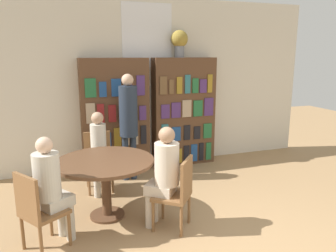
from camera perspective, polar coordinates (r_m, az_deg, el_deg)
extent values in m
cube|color=beige|center=(6.00, -3.62, 7.30)|extent=(6.40, 0.06, 3.00)
cube|color=white|center=(5.95, -3.64, 15.45)|extent=(0.90, 0.01, 1.10)
cube|color=brown|center=(5.75, -9.17, 1.75)|extent=(1.15, 0.32, 1.97)
cube|color=black|center=(5.72, -12.99, -6.53)|extent=(0.11, 0.02, 0.29)
cube|color=#236638|center=(5.75, -11.24, -6.56)|extent=(0.11, 0.02, 0.26)
cube|color=brown|center=(5.77, -9.48, -6.39)|extent=(0.10, 0.02, 0.26)
cube|color=black|center=(5.80, -7.84, -6.12)|extent=(0.12, 0.02, 0.29)
cube|color=#4C2D6B|center=(5.84, -6.04, -6.17)|extent=(0.15, 0.02, 0.24)
cube|color=tan|center=(5.87, -4.35, -5.89)|extent=(0.13, 0.02, 0.26)
cube|color=brown|center=(5.61, -13.21, -2.67)|extent=(0.13, 0.02, 0.24)
cube|color=maroon|center=(5.62, -11.66, -2.40)|extent=(0.09, 0.02, 0.27)
cube|color=navy|center=(5.64, -10.34, -2.38)|extent=(0.09, 0.02, 0.25)
cube|color=olive|center=(5.66, -8.77, -1.92)|extent=(0.12, 0.02, 0.32)
cube|color=tan|center=(5.68, -7.28, -1.69)|extent=(0.10, 0.02, 0.34)
cube|color=tan|center=(5.72, -5.84, -2.09)|extent=(0.12, 0.02, 0.24)
cube|color=black|center=(5.75, -4.28, -1.51)|extent=(0.10, 0.02, 0.33)
cube|color=tan|center=(5.51, -13.32, 2.15)|extent=(0.15, 0.02, 0.33)
cube|color=maroon|center=(5.53, -11.64, 2.16)|extent=(0.12, 0.02, 0.31)
cube|color=maroon|center=(5.55, -9.69, 2.17)|extent=(0.13, 0.02, 0.29)
cube|color=black|center=(5.59, -7.95, 2.21)|extent=(0.12, 0.02, 0.28)
cube|color=#236638|center=(5.62, -6.16, 2.43)|extent=(0.12, 0.02, 0.30)
cube|color=#4C2D6B|center=(5.67, -4.43, 2.30)|extent=(0.12, 0.02, 0.25)
cube|color=#236638|center=(5.45, -13.36, 6.46)|extent=(0.18, 0.02, 0.31)
cube|color=navy|center=(5.48, -11.29, 6.27)|extent=(0.12, 0.02, 0.25)
cube|color=navy|center=(5.51, -9.01, 6.62)|extent=(0.16, 0.02, 0.29)
cube|color=#4C2D6B|center=(5.55, -6.95, 6.86)|extent=(0.13, 0.02, 0.32)
cube|color=#4C2D6B|center=(5.59, -4.79, 7.05)|extent=(0.14, 0.02, 0.34)
cube|color=brown|center=(6.09, 2.71, 2.51)|extent=(1.15, 0.32, 1.97)
cube|color=#236638|center=(5.97, -0.87, -5.36)|extent=(0.09, 0.02, 0.30)
cube|color=olive|center=(6.02, 0.59, -5.15)|extent=(0.11, 0.02, 0.32)
cube|color=olive|center=(6.07, 1.98, -5.21)|extent=(0.10, 0.02, 0.27)
cube|color=black|center=(6.12, 3.25, -4.86)|extent=(0.11, 0.02, 0.32)
cube|color=navy|center=(6.17, 4.56, -4.66)|extent=(0.12, 0.02, 0.33)
cube|color=black|center=(6.23, 5.81, -4.47)|extent=(0.09, 0.02, 0.34)
cube|color=#236638|center=(6.29, 7.06, -4.35)|extent=(0.10, 0.02, 0.33)
cube|color=#2D707A|center=(5.86, -0.54, -1.25)|extent=(0.13, 0.02, 0.32)
cube|color=navy|center=(5.94, 1.44, -1.38)|extent=(0.16, 0.02, 0.26)
cube|color=black|center=(6.01, 3.33, -1.16)|extent=(0.12, 0.02, 0.27)
cube|color=black|center=(6.09, 5.08, -1.17)|extent=(0.13, 0.02, 0.24)
cube|color=#236638|center=(6.18, 6.89, -0.83)|extent=(0.16, 0.02, 0.28)
cube|color=#4C2D6B|center=(5.78, -0.47, 2.53)|extent=(0.15, 0.02, 0.25)
cube|color=#4C2D6B|center=(5.85, 1.40, 2.78)|extent=(0.17, 0.02, 0.27)
cube|color=tan|center=(5.92, 3.28, 3.05)|extent=(0.17, 0.02, 0.31)
cube|color=#236638|center=(6.00, 5.23, 3.08)|extent=(0.18, 0.02, 0.29)
cube|color=#4C2D6B|center=(6.09, 7.10, 3.34)|extent=(0.18, 0.02, 0.33)
cube|color=brown|center=(5.71, -0.83, 7.07)|extent=(0.13, 0.02, 0.31)
cube|color=brown|center=(5.76, 0.58, 6.83)|extent=(0.08, 0.02, 0.25)
cube|color=olive|center=(5.81, 2.00, 7.09)|extent=(0.10, 0.02, 0.30)
cube|color=#2D707A|center=(5.86, 3.43, 7.28)|extent=(0.10, 0.02, 0.33)
cube|color=#236638|center=(5.93, 4.78, 7.01)|extent=(0.12, 0.02, 0.26)
cube|color=#4C2D6B|center=(5.99, 6.14, 6.94)|extent=(0.13, 0.02, 0.24)
cube|color=olive|center=(6.05, 7.30, 7.35)|extent=(0.09, 0.02, 0.33)
cylinder|color=slate|center=(5.96, 1.98, 12.80)|extent=(0.17, 0.17, 0.20)
sphere|color=olive|center=(5.97, 2.00, 14.94)|extent=(0.30, 0.30, 0.30)
cylinder|color=brown|center=(4.43, -10.51, -14.95)|extent=(0.44, 0.44, 0.03)
cylinder|color=brown|center=(4.28, -10.70, -10.68)|extent=(0.12, 0.12, 0.69)
cylinder|color=brown|center=(4.15, -10.90, -6.07)|extent=(1.22, 1.22, 0.04)
cube|color=brown|center=(3.80, -20.68, -13.96)|extent=(0.56, 0.56, 0.04)
cube|color=brown|center=(3.61, -23.41, -11.29)|extent=(0.25, 0.35, 0.45)
cylinder|color=brown|center=(4.10, -19.72, -15.14)|extent=(0.04, 0.04, 0.38)
cylinder|color=brown|center=(3.85, -16.77, -16.84)|extent=(0.04, 0.04, 0.38)
cylinder|color=brown|center=(3.95, -23.98, -16.62)|extent=(0.04, 0.04, 0.38)
cylinder|color=brown|center=(3.69, -21.22, -18.55)|extent=(0.04, 0.04, 0.38)
cube|color=brown|center=(5.08, -11.89, -6.60)|extent=(0.41, 0.41, 0.04)
cube|color=brown|center=(5.18, -12.21, -3.40)|extent=(0.40, 0.05, 0.45)
cylinder|color=brown|center=(5.01, -9.63, -9.36)|extent=(0.04, 0.04, 0.38)
cylinder|color=brown|center=(4.98, -13.55, -9.67)|extent=(0.04, 0.04, 0.38)
cylinder|color=brown|center=(5.33, -10.13, -8.03)|extent=(0.04, 0.04, 0.38)
cylinder|color=brown|center=(5.30, -13.82, -8.31)|extent=(0.04, 0.04, 0.38)
cube|color=brown|center=(3.94, 0.63, -12.07)|extent=(0.56, 0.56, 0.04)
cube|color=brown|center=(3.80, 3.26, -9.06)|extent=(0.27, 0.34, 0.45)
cylinder|color=brown|center=(3.94, -2.61, -15.51)|extent=(0.04, 0.04, 0.38)
cylinder|color=brown|center=(4.23, -0.89, -13.47)|extent=(0.04, 0.04, 0.38)
cylinder|color=brown|center=(3.85, 2.31, -16.27)|extent=(0.04, 0.04, 0.38)
cylinder|color=brown|center=(4.14, 3.69, -14.10)|extent=(0.04, 0.04, 0.38)
cube|color=beige|center=(4.92, -11.77, -6.24)|extent=(0.24, 0.33, 0.12)
cylinder|color=beige|center=(4.91, -12.02, -2.52)|extent=(0.23, 0.23, 0.50)
sphere|color=tan|center=(4.83, -12.21, 1.36)|extent=(0.18, 0.18, 0.18)
cylinder|color=beige|center=(4.92, -10.76, -9.59)|extent=(0.10, 0.10, 0.42)
cylinder|color=beige|center=(4.91, -12.23, -9.71)|extent=(0.10, 0.10, 0.42)
cube|color=beige|center=(3.95, -1.33, -10.75)|extent=(0.43, 0.42, 0.12)
cylinder|color=beige|center=(3.81, -0.21, -6.62)|extent=(0.29, 0.29, 0.50)
sphere|color=#A37A5B|center=(3.72, -0.22, -1.59)|extent=(0.19, 0.19, 0.19)
cylinder|color=beige|center=(4.04, -3.25, -14.50)|extent=(0.10, 0.10, 0.42)
cylinder|color=beige|center=(4.17, -2.41, -13.57)|extent=(0.10, 0.10, 0.42)
cube|color=beige|center=(3.83, -18.98, -12.26)|extent=(0.42, 0.41, 0.12)
cylinder|color=beige|center=(3.67, -20.36, -8.21)|extent=(0.28, 0.28, 0.50)
sphere|color=#DBB293|center=(3.57, -20.77, -3.14)|extent=(0.17, 0.17, 0.17)
cylinder|color=beige|center=(4.06, -17.99, -14.98)|extent=(0.10, 0.10, 0.42)
cylinder|color=beige|center=(3.95, -16.66, -15.71)|extent=(0.10, 0.10, 0.42)
cylinder|color=#232D3D|center=(5.42, -7.39, -5.56)|extent=(0.10, 0.10, 0.74)
cylinder|color=#232D3D|center=(5.45, -6.03, -5.43)|extent=(0.10, 0.10, 0.74)
cylinder|color=#232D3D|center=(5.25, -6.92, 2.56)|extent=(0.29, 0.29, 0.80)
sphere|color=tan|center=(5.19, -7.07, 7.97)|extent=(0.19, 0.19, 0.19)
cylinder|color=#232D3D|center=(5.49, -6.67, 5.13)|extent=(0.07, 0.30, 0.07)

